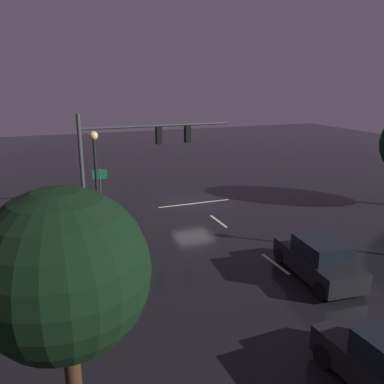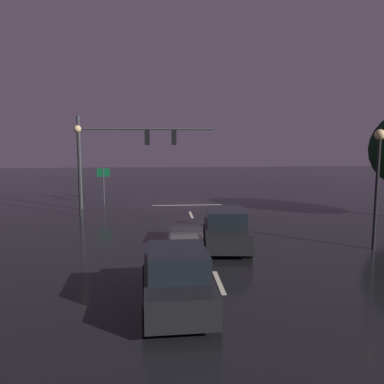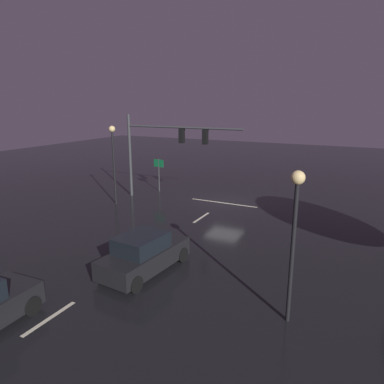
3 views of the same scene
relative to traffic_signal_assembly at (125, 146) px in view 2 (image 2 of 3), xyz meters
name	(u,v)px [view 2 (image 2 of 3)]	position (x,y,z in m)	size (l,w,h in m)	color
ground_plane	(187,205)	(-4.20, -1.44, -4.26)	(80.00, 80.00, 0.00)	black
traffic_signal_assembly	(125,146)	(0.00, 0.00, 0.00)	(9.07, 0.47, 6.20)	#383A3D
lane_dash_far	(191,215)	(-4.20, 2.56, -4.25)	(2.20, 0.16, 0.01)	beige
lane_dash_mid	(201,238)	(-4.20, 8.56, -4.25)	(2.20, 0.16, 0.01)	beige
lane_dash_near	(219,282)	(-4.20, 14.56, -4.25)	(2.20, 0.16, 0.01)	beige
stop_bar	(187,205)	(-4.20, -1.19, -4.25)	(5.00, 0.16, 0.01)	beige
car_approaching	(226,229)	(-5.12, 10.26, -3.46)	(2.26, 4.50, 1.70)	black
car_distant	(176,279)	(-2.73, 16.34, -3.46)	(2.05, 4.43, 1.70)	black
street_lamp_left_kerb	(378,166)	(-11.37, 11.08, -0.70)	(0.44, 0.44, 5.09)	black
street_lamp_right_kerb	(78,154)	(2.60, 2.48, -0.44)	(0.44, 0.44, 5.52)	black
route_sign	(103,178)	(1.79, -2.07, -2.33)	(0.90, 0.14, 2.66)	#383A3D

